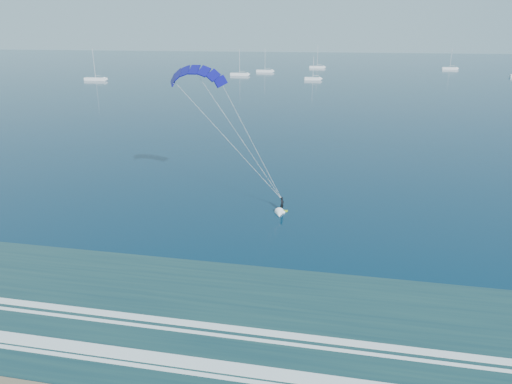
{
  "coord_description": "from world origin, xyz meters",
  "views": [
    {
      "loc": [
        12.1,
        -17.46,
        20.46
      ],
      "look_at": [
        3.58,
        26.46,
        4.54
      ],
      "focal_mm": 32.0,
      "sensor_mm": 36.0,
      "label": 1
    }
  ],
  "objects_px": {
    "sailboat_1": "(240,74)",
    "sailboat_4": "(450,68)",
    "sailboat_7": "(317,67)",
    "sailboat_3": "(313,79)",
    "sailboat_2": "(265,71)",
    "sailboat_0": "(96,79)",
    "kitesurfer_rig": "(240,137)"
  },
  "relations": [
    {
      "from": "sailboat_7",
      "to": "sailboat_2",
      "type": "bearing_deg",
      "value": -127.65
    },
    {
      "from": "sailboat_0",
      "to": "sailboat_2",
      "type": "xyz_separation_m",
      "value": [
        64.44,
        53.99,
        -0.01
      ]
    },
    {
      "from": "sailboat_7",
      "to": "kitesurfer_rig",
      "type": "bearing_deg",
      "value": -88.52
    },
    {
      "from": "sailboat_1",
      "to": "sailboat_3",
      "type": "distance_m",
      "value": 38.62
    },
    {
      "from": "sailboat_3",
      "to": "sailboat_4",
      "type": "xyz_separation_m",
      "value": [
        69.8,
        71.02,
        0.01
      ]
    },
    {
      "from": "kitesurfer_rig",
      "to": "sailboat_4",
      "type": "distance_m",
      "value": 236.08
    },
    {
      "from": "sailboat_1",
      "to": "sailboat_3",
      "type": "xyz_separation_m",
      "value": [
        35.84,
        -14.39,
        -0.01
      ]
    },
    {
      "from": "sailboat_0",
      "to": "sailboat_4",
      "type": "height_order",
      "value": "sailboat_0"
    },
    {
      "from": "sailboat_1",
      "to": "sailboat_4",
      "type": "distance_m",
      "value": 119.86
    },
    {
      "from": "sailboat_4",
      "to": "sailboat_7",
      "type": "xyz_separation_m",
      "value": [
        -72.31,
        -4.66,
        0.01
      ]
    },
    {
      "from": "sailboat_0",
      "to": "sailboat_7",
      "type": "bearing_deg",
      "value": 43.97
    },
    {
      "from": "sailboat_0",
      "to": "sailboat_1",
      "type": "bearing_deg",
      "value": 31.33
    },
    {
      "from": "sailboat_0",
      "to": "sailboat_4",
      "type": "bearing_deg",
      "value": 29.3
    },
    {
      "from": "kitesurfer_rig",
      "to": "sailboat_1",
      "type": "distance_m",
      "value": 174.34
    },
    {
      "from": "sailboat_0",
      "to": "sailboat_2",
      "type": "bearing_deg",
      "value": 39.96
    },
    {
      "from": "sailboat_0",
      "to": "sailboat_3",
      "type": "xyz_separation_m",
      "value": [
        91.56,
        19.53,
        -0.02
      ]
    },
    {
      "from": "sailboat_1",
      "to": "sailboat_2",
      "type": "height_order",
      "value": "sailboat_1"
    },
    {
      "from": "sailboat_1",
      "to": "sailboat_4",
      "type": "relative_size",
      "value": 1.08
    },
    {
      "from": "sailboat_2",
      "to": "sailboat_3",
      "type": "distance_m",
      "value": 43.85
    },
    {
      "from": "sailboat_2",
      "to": "sailboat_4",
      "type": "bearing_deg",
      "value": 20.67
    },
    {
      "from": "sailboat_7",
      "to": "sailboat_3",
      "type": "bearing_deg",
      "value": -87.84
    },
    {
      "from": "sailboat_0",
      "to": "sailboat_7",
      "type": "height_order",
      "value": "sailboat_0"
    },
    {
      "from": "sailboat_1",
      "to": "sailboat_4",
      "type": "xyz_separation_m",
      "value": [
        105.63,
        56.63,
        -0.01
      ]
    },
    {
      "from": "sailboat_2",
      "to": "sailboat_7",
      "type": "relative_size",
      "value": 0.94
    },
    {
      "from": "sailboat_4",
      "to": "sailboat_2",
      "type": "bearing_deg",
      "value": -159.33
    },
    {
      "from": "sailboat_4",
      "to": "sailboat_7",
      "type": "height_order",
      "value": "sailboat_7"
    },
    {
      "from": "sailboat_2",
      "to": "sailboat_3",
      "type": "height_order",
      "value": "sailboat_2"
    },
    {
      "from": "kitesurfer_rig",
      "to": "sailboat_4",
      "type": "bearing_deg",
      "value": 73.61
    },
    {
      "from": "kitesurfer_rig",
      "to": "sailboat_7",
      "type": "xyz_separation_m",
      "value": [
        -5.72,
        221.67,
        -8.58
      ]
    },
    {
      "from": "sailboat_3",
      "to": "sailboat_4",
      "type": "relative_size",
      "value": 0.89
    },
    {
      "from": "sailboat_0",
      "to": "sailboat_1",
      "type": "xyz_separation_m",
      "value": [
        55.72,
        33.92,
        -0.01
      ]
    },
    {
      "from": "sailboat_0",
      "to": "sailboat_7",
      "type": "xyz_separation_m",
      "value": [
        89.05,
        85.89,
        0.0
      ]
    }
  ]
}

